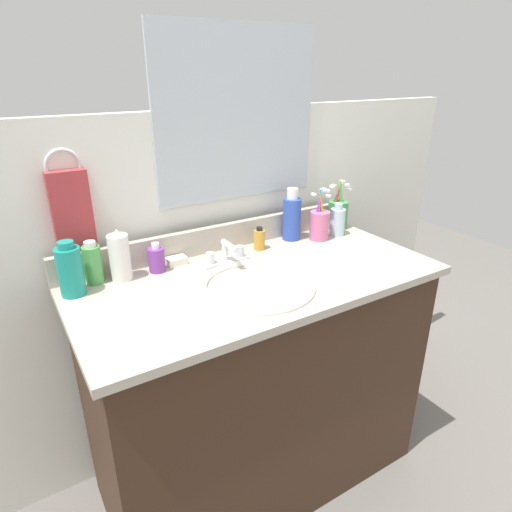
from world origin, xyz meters
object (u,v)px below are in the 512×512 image
at_px(bottle_lotion_white, 120,257).
at_px(soap_bar, 176,261).
at_px(bottle_toner_green, 93,264).
at_px(cup_pink, 320,224).
at_px(cup_green, 338,214).
at_px(faucet, 226,256).
at_px(hand_towel, 71,208).
at_px(bottle_cream_purple, 157,259).
at_px(bottle_mouthwash_teal, 70,270).
at_px(bottle_shampoo_blue, 292,217).
at_px(bottle_gel_clear, 337,221).
at_px(bottle_oil_amber, 259,239).

bearing_deg(bottle_lotion_white, soap_bar, 5.27).
xyz_separation_m(bottle_toner_green, cup_pink, (0.80, -0.07, -0.00)).
bearing_deg(cup_green, faucet, -171.92).
bearing_deg(hand_towel, cup_pink, -8.60).
height_order(bottle_cream_purple, soap_bar, bottle_cream_purple).
bearing_deg(bottle_mouthwash_teal, bottle_lotion_white, 9.81).
xyz_separation_m(faucet, bottle_cream_purple, (-0.21, 0.06, 0.01)).
relative_size(hand_towel, soap_bar, 3.44).
height_order(bottle_shampoo_blue, cup_green, same).
bearing_deg(bottle_gel_clear, bottle_oil_amber, 174.14).
relative_size(bottle_cream_purple, bottle_lotion_white, 0.59).
bearing_deg(cup_green, bottle_cream_purple, -178.88).
relative_size(bottle_shampoo_blue, cup_pink, 0.99).
bearing_deg(faucet, bottle_cream_purple, 163.57).
distance_m(hand_towel, bottle_mouthwash_teal, 0.18).
bearing_deg(bottle_mouthwash_teal, cup_green, 2.14).
bearing_deg(bottle_toner_green, soap_bar, -0.51).
bearing_deg(bottle_toner_green, cup_pink, -4.72).
bearing_deg(soap_bar, bottle_cream_purple, -165.30).
bearing_deg(bottle_mouthwash_teal, cup_pink, -1.45).
height_order(faucet, bottle_cream_purple, bottle_cream_purple).
distance_m(faucet, bottle_cream_purple, 0.22).
relative_size(bottle_lotion_white, cup_green, 0.84).
height_order(hand_towel, cup_pink, hand_towel).
xyz_separation_m(bottle_toner_green, bottle_mouthwash_teal, (-0.07, -0.04, 0.01)).
relative_size(bottle_oil_amber, soap_bar, 1.29).
relative_size(hand_towel, bottle_mouthwash_teal, 1.37).
height_order(bottle_mouthwash_teal, bottle_shampoo_blue, bottle_shampoo_blue).
distance_m(hand_towel, bottle_shampoo_blue, 0.76).
distance_m(bottle_shampoo_blue, soap_bar, 0.46).
bearing_deg(bottle_gel_clear, faucet, -178.21).
distance_m(bottle_lotion_white, bottle_oil_amber, 0.49).
relative_size(bottle_mouthwash_teal, cup_green, 0.83).
bearing_deg(bottle_lotion_white, bottle_shampoo_blue, 0.72).
bearing_deg(bottle_mouthwash_teal, soap_bar, 7.28).
bearing_deg(bottle_shampoo_blue, cup_pink, -31.99).
height_order(bottle_cream_purple, bottle_lotion_white, bottle_lotion_white).
bearing_deg(bottle_cream_purple, bottle_toner_green, 173.53).
bearing_deg(bottle_oil_amber, cup_green, 4.21).
relative_size(hand_towel, cup_pink, 1.12).
relative_size(bottle_lotion_white, bottle_gel_clear, 1.30).
distance_m(faucet, bottle_toner_green, 0.41).
distance_m(bottle_cream_purple, bottle_oil_amber, 0.37).
xyz_separation_m(bottle_mouthwash_teal, cup_green, (1.02, 0.04, -0.02)).
relative_size(cup_pink, cup_green, 1.01).
relative_size(faucet, soap_bar, 2.50).
xyz_separation_m(bottle_shampoo_blue, cup_pink, (0.09, -0.06, -0.03)).
height_order(bottle_toner_green, bottle_mouthwash_teal, bottle_mouthwash_teal).
bearing_deg(faucet, hand_towel, 161.38).
distance_m(bottle_oil_amber, cup_green, 0.39).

